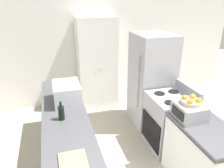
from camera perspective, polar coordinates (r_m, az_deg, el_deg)
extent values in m
cube|color=white|center=(5.02, -5.27, 9.50)|extent=(7.00, 0.06, 2.60)
cube|color=silver|center=(3.33, -11.58, -15.08)|extent=(0.58, 2.57, 0.84)
cube|color=#4C4C51|center=(3.06, -12.28, -7.99)|extent=(0.60, 2.62, 0.04)
cube|color=silver|center=(3.24, 22.31, -17.74)|extent=(0.58, 0.98, 0.84)
cube|color=#4C4C51|center=(2.97, 23.68, -10.63)|extent=(0.60, 1.00, 0.04)
cube|color=white|center=(4.82, -3.95, 5.32)|extent=(0.84, 0.51, 2.00)
sphere|color=#B2B2B7|center=(4.56, -3.71, 4.32)|extent=(0.03, 0.03, 0.03)
sphere|color=#B2B2B7|center=(4.58, -2.73, 4.42)|extent=(0.03, 0.03, 0.03)
cube|color=#9E9EA3|center=(3.79, 14.67, -9.56)|extent=(0.64, 0.70, 0.92)
cube|color=black|center=(3.71, 10.02, -11.99)|extent=(0.02, 0.62, 0.50)
cube|color=#9E9EA3|center=(3.70, 19.36, -1.58)|extent=(0.06, 0.67, 0.16)
cylinder|color=black|center=(3.38, 14.98, -4.72)|extent=(0.17, 0.17, 0.01)
cylinder|color=black|center=(3.64, 12.32, -2.41)|extent=(0.17, 0.17, 0.01)
cylinder|color=black|center=(3.51, 18.58, -4.09)|extent=(0.17, 0.17, 0.01)
cylinder|color=black|center=(3.77, 15.76, -1.91)|extent=(0.17, 0.17, 0.01)
cube|color=#A3A3A8|center=(4.21, 10.20, 0.80)|extent=(0.68, 0.77, 1.78)
cylinder|color=gray|center=(3.86, 6.90, 0.36)|extent=(0.02, 0.02, 0.98)
cube|color=#B2B2B7|center=(3.32, -11.74, -2.27)|extent=(0.39, 0.52, 0.29)
cube|color=black|center=(3.30, -8.27, -2.16)|extent=(0.01, 0.32, 0.21)
cylinder|color=black|center=(2.90, -13.09, -7.42)|extent=(0.08, 0.08, 0.19)
cylinder|color=black|center=(2.84, -13.31, -5.18)|extent=(0.03, 0.03, 0.07)
cube|color=#939399|center=(3.02, 19.51, -6.72)|extent=(0.33, 0.38, 0.20)
cube|color=black|center=(2.93, 16.74, -7.30)|extent=(0.01, 0.27, 0.12)
cylinder|color=#B2A893|center=(2.98, 19.93, -4.42)|extent=(0.26, 0.26, 0.05)
sphere|color=orange|center=(3.04, 20.32, -3.07)|extent=(0.07, 0.07, 0.07)
sphere|color=orange|center=(2.98, 18.44, -3.39)|extent=(0.07, 0.07, 0.07)
sphere|color=orange|center=(2.89, 19.75, -4.37)|extent=(0.07, 0.07, 0.07)
sphere|color=orange|center=(2.96, 21.65, -4.02)|extent=(0.07, 0.07, 0.07)
cube|color=tan|center=(2.28, -10.17, -19.24)|extent=(0.27, 0.29, 0.02)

